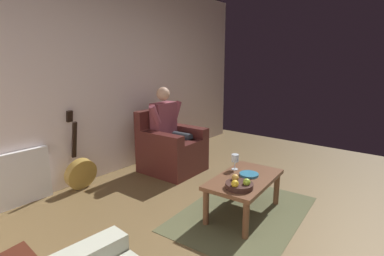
# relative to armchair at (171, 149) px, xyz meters

# --- Properties ---
(ground_plane) EXTENTS (6.39, 6.39, 0.00)m
(ground_plane) POSITION_rel_armchair_xyz_m (0.52, 2.00, -0.32)
(ground_plane) COLOR brown
(wall_back) EXTENTS (5.73, 0.06, 2.69)m
(wall_back) POSITION_rel_armchair_xyz_m (0.52, -0.64, 1.03)
(wall_back) COLOR silver
(wall_back) RESTS_ON ground
(rug) EXTENTS (1.68, 1.23, 0.01)m
(rug) POSITION_rel_armchair_xyz_m (0.46, 1.45, -0.31)
(rug) COLOR #505235
(rug) RESTS_ON ground
(armchair) EXTENTS (0.75, 0.80, 0.88)m
(armchair) POSITION_rel_armchair_xyz_m (0.00, 0.00, 0.00)
(armchair) COLOR #4D201D
(armchair) RESTS_ON ground
(person_seated) EXTENTS (0.66, 0.55, 1.21)m
(person_seated) POSITION_rel_armchair_xyz_m (0.00, -0.01, 0.33)
(person_seated) COLOR brown
(person_seated) RESTS_ON ground
(coffee_table) EXTENTS (0.94, 0.58, 0.40)m
(coffee_table) POSITION_rel_armchair_xyz_m (0.46, 1.45, 0.02)
(coffee_table) COLOR brown
(coffee_table) RESTS_ON ground
(guitar) EXTENTS (0.39, 0.26, 0.99)m
(guitar) POSITION_rel_armchair_xyz_m (1.17, -0.44, -0.09)
(guitar) COLOR #AD883B
(guitar) RESTS_ON ground
(radiator) EXTENTS (0.59, 0.06, 0.61)m
(radiator) POSITION_rel_armchair_xyz_m (1.79, -0.57, -0.01)
(radiator) COLOR white
(radiator) RESTS_ON ground
(wine_glass_near) EXTENTS (0.08, 0.08, 0.17)m
(wine_glass_near) POSITION_rel_armchair_xyz_m (0.32, 1.26, 0.21)
(wine_glass_near) COLOR silver
(wine_glass_near) RESTS_ON coffee_table
(fruit_bowl) EXTENTS (0.26, 0.26, 0.11)m
(fruit_bowl) POSITION_rel_armchair_xyz_m (0.72, 1.54, 0.12)
(fruit_bowl) COLOR #361F1A
(fruit_bowl) RESTS_ON coffee_table
(decorative_dish) EXTENTS (0.20, 0.20, 0.02)m
(decorative_dish) POSITION_rel_armchair_xyz_m (0.39, 1.47, 0.10)
(decorative_dish) COLOR teal
(decorative_dish) RESTS_ON coffee_table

